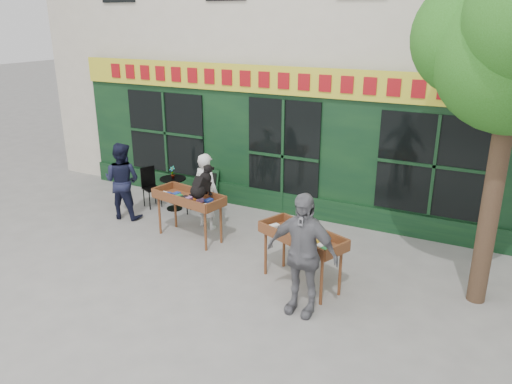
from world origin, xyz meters
The scene contains 12 objects.
ground centered at (0.00, 0.00, 0.00)m, with size 80.00×80.00×0.00m, color slate.
book_cart_center centered at (-1.09, 0.18, 0.82)m, with size 1.59×0.89×0.99m.
dog centered at (-0.74, 0.13, 1.29)m, with size 0.34×0.60×0.60m, color black, non-canonical shape.
woman centered at (-1.09, 0.83, 0.82)m, with size 0.59×0.39×1.63m, color silver.
book_cart_right centered at (1.63, -0.52, 0.82)m, with size 1.62×1.14×0.99m.
man_right centered at (1.93, -1.27, 0.96)m, with size 1.13×0.47×1.92m, color slate.
bistro_table centered at (-2.34, 1.36, 0.54)m, with size 0.60×0.60×0.76m.
bistro_chair_left centered at (-2.98, 1.30, 0.56)m, with size 0.48×0.48×0.95m.
bistro_chair_right centered at (-1.71, 1.44, 0.56)m, with size 0.47×0.46×0.95m.
potted_plant centered at (-2.34, 1.36, 0.91)m, with size 0.15×0.10×0.29m, color gray.
man_left centered at (-3.04, 0.46, 0.86)m, with size 0.83×0.65×1.72m, color black.
chalkboard centered at (-1.94, 2.19, 0.40)m, with size 0.56×0.20×0.79m.
Camera 1 is at (4.36, -7.48, 4.26)m, focal length 35.00 mm.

